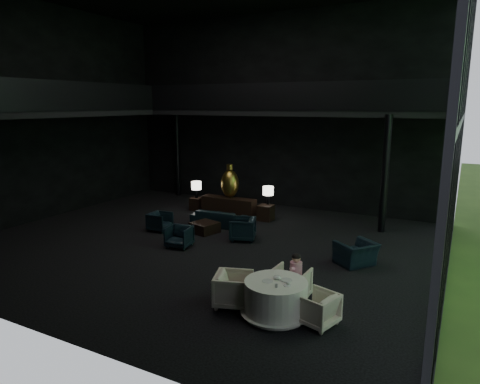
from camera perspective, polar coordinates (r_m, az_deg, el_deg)
The scene contains 34 objects.
floor at distance 13.67m, azimuth -5.15°, elevation -6.84°, with size 14.00×12.00×0.02m, color black.
wall_back at distance 18.29m, azimuth 5.03°, elevation 10.59°, with size 14.00×0.04×8.00m, color black.
wall_front at distance 8.60m, azimuth -28.11°, elevation 8.12°, with size 14.00×0.04×8.00m, color black.
wall_left at distance 17.79m, azimuth -24.99°, elevation 9.53°, with size 0.04×12.00×8.00m, color black.
curtain_wall at distance 10.87m, azimuth 27.33°, elevation 8.65°, with size 0.20×12.00×8.00m, color black, non-canonical shape.
mezzanine_left at distance 17.01m, azimuth -22.91°, elevation 9.65°, with size 2.00×12.00×0.25m, color black.
mezzanine_back at distance 16.99m, azimuth 6.86°, elevation 10.47°, with size 12.00×2.00×0.25m, color black.
railing_left at distance 16.25m, azimuth -20.78°, elevation 11.88°, with size 0.06×12.00×1.00m, color black.
railing_back at distance 16.06m, azimuth 5.60°, elevation 12.58°, with size 12.00×0.06×1.00m, color black.
column_nw at distance 20.64m, azimuth -8.36°, elevation 5.06°, with size 0.24×0.24×4.00m, color black.
column_ne at distance 15.21m, azimuth 18.77°, elevation 2.23°, with size 0.24×0.24×4.00m, color black.
console at distance 16.90m, azimuth -1.51°, elevation -1.94°, with size 2.24×0.51×0.71m, color black.
bronze_urn at distance 16.79m, azimuth -1.36°, elevation 1.17°, with size 0.70×0.70×1.31m.
side_table_left at distance 17.84m, azimuth -5.79°, elevation -1.59°, with size 0.47×0.47×0.51m, color black.
table_lamp_left at distance 17.69m, azimuth -5.84°, elevation 0.77°, with size 0.41×0.41×0.69m.
side_table_right at distance 16.22m, azimuth 3.45°, elevation -2.77°, with size 0.53×0.53×0.58m, color black.
table_lamp_right at distance 16.22m, azimuth 3.78°, elevation 0.07°, with size 0.41×0.41×0.69m.
sofa at distance 15.47m, azimuth -2.88°, elevation -3.19°, with size 1.88×0.55×0.73m, color black.
lounge_armchair_west at distance 15.13m, azimuth -10.64°, elevation -3.89°, with size 0.63×0.59×0.65m, color #1A2435.
lounge_armchair_east at distance 13.85m, azimuth 0.35°, elevation -4.74°, with size 0.81×0.76×0.83m, color black.
lounge_armchair_south at distance 13.33m, azimuth -8.12°, elevation -5.89°, with size 0.65×0.61×0.67m, color black.
window_armchair at distance 12.19m, azimuth 15.23°, elevation -7.57°, with size 0.91×0.59×0.80m, color #162C35.
coffee_table at distance 14.75m, azimuth -4.73°, elevation -4.73°, with size 0.79×0.79×0.35m, color black.
dining_table at distance 9.19m, azimuth 4.78°, elevation -14.21°, with size 1.48×1.48×0.75m.
dining_chair_north at distance 9.85m, azimuth 6.72°, elevation -11.81°, with size 0.81×0.76×0.83m, color beige.
dining_chair_east at distance 8.95m, azimuth 10.27°, elevation -14.99°, with size 0.67×0.62×0.69m, color beige.
dining_chair_west at distance 9.52m, azimuth -0.85°, elevation -12.56°, with size 0.82×0.77×0.85m, color #BCB098.
child at distance 9.85m, azimuth 7.49°, elevation -9.79°, with size 0.28×0.28×0.59m.
plate_a at distance 9.00m, azimuth 3.69°, elevation -11.76°, with size 0.22×0.22×0.01m, color white.
plate_b at distance 9.07m, azimuth 6.19°, elevation -11.60°, with size 0.23×0.23×0.02m, color white.
saucer at distance 8.83m, azimuth 6.32°, elevation -12.29°, with size 0.15×0.15×0.01m, color white.
coffee_cup at distance 8.86m, azimuth 6.44°, elevation -11.92°, with size 0.08×0.08×0.06m, color white.
cereal_bowl at distance 9.10m, azimuth 4.97°, elevation -11.26°, with size 0.16×0.16×0.08m, color white.
cream_pot at distance 8.73m, azimuth 4.85°, elevation -12.35°, with size 0.06×0.06×0.07m, color #99999E.
Camera 1 is at (7.09, -10.86, 4.33)m, focal length 32.00 mm.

